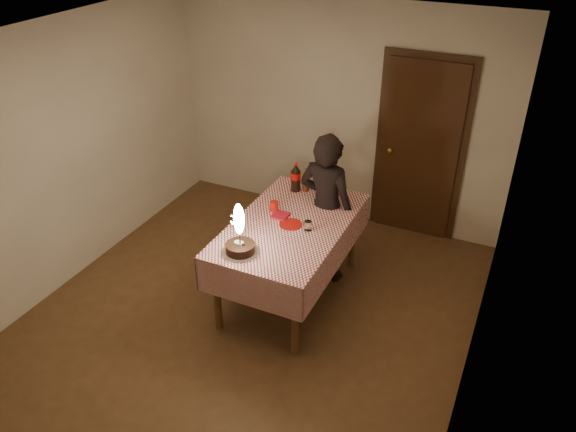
% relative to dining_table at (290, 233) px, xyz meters
% --- Properties ---
extents(ground, '(4.00, 4.50, 0.01)m').
position_rel_dining_table_xyz_m(ground, '(-0.21, -0.49, -0.73)').
color(ground, brown).
rests_on(ground, ground).
extents(room_shell, '(4.04, 4.54, 2.62)m').
position_rel_dining_table_xyz_m(room_shell, '(-0.18, -0.42, 0.92)').
color(room_shell, silver).
rests_on(room_shell, ground).
extents(dining_table, '(1.02, 1.72, 0.84)m').
position_rel_dining_table_xyz_m(dining_table, '(0.00, 0.00, 0.00)').
color(dining_table, brown).
rests_on(dining_table, ground).
extents(birthday_cake, '(0.32, 0.32, 0.48)m').
position_rel_dining_table_xyz_m(birthday_cake, '(-0.19, -0.61, 0.24)').
color(birthday_cake, white).
rests_on(birthday_cake, dining_table).
extents(red_plate, '(0.22, 0.22, 0.01)m').
position_rel_dining_table_xyz_m(red_plate, '(0.01, -0.02, 0.12)').
color(red_plate, '#AC110B').
rests_on(red_plate, dining_table).
extents(red_cup, '(0.08, 0.08, 0.10)m').
position_rel_dining_table_xyz_m(red_cup, '(-0.24, 0.15, 0.16)').
color(red_cup, red).
rests_on(red_cup, dining_table).
extents(clear_cup, '(0.07, 0.07, 0.09)m').
position_rel_dining_table_xyz_m(clear_cup, '(0.19, -0.03, 0.16)').
color(clear_cup, white).
rests_on(clear_cup, dining_table).
extents(napkin_stack, '(0.15, 0.15, 0.02)m').
position_rel_dining_table_xyz_m(napkin_stack, '(-0.14, 0.08, 0.12)').
color(napkin_stack, '#AB1323').
rests_on(napkin_stack, dining_table).
extents(cola_bottle, '(0.10, 0.10, 0.32)m').
position_rel_dining_table_xyz_m(cola_bottle, '(-0.22, 0.62, 0.26)').
color(cola_bottle, black).
rests_on(cola_bottle, dining_table).
extents(amber_bottle_left, '(0.06, 0.06, 0.26)m').
position_rel_dining_table_xyz_m(amber_bottle_left, '(-0.13, 0.66, 0.23)').
color(amber_bottle_left, '#5F2A10').
rests_on(amber_bottle_left, dining_table).
extents(amber_bottle_right, '(0.06, 0.06, 0.26)m').
position_rel_dining_table_xyz_m(amber_bottle_right, '(0.16, 0.59, 0.23)').
color(amber_bottle_right, '#5F2A10').
rests_on(amber_bottle_right, dining_table).
extents(photographer, '(0.63, 0.48, 1.60)m').
position_rel_dining_table_xyz_m(photographer, '(0.17, 0.47, 0.07)').
color(photographer, black).
rests_on(photographer, ground).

